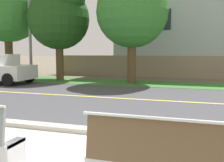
% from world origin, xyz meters
% --- Properties ---
extents(ground_plane, '(140.00, 140.00, 0.00)m').
position_xyz_m(ground_plane, '(0.00, 8.00, 0.00)').
color(ground_plane, '#665B4C').
extents(curb_edge, '(44.00, 0.30, 0.11)m').
position_xyz_m(curb_edge, '(0.00, 2.35, 0.06)').
color(curb_edge, '#ADA89E').
rests_on(curb_edge, ground_plane).
extents(street_asphalt, '(52.00, 8.00, 0.01)m').
position_xyz_m(street_asphalt, '(0.00, 6.50, 0.00)').
color(street_asphalt, '#424247').
rests_on(street_asphalt, ground_plane).
extents(road_centre_line, '(48.00, 0.14, 0.01)m').
position_xyz_m(road_centre_line, '(0.00, 6.50, 0.01)').
color(road_centre_line, '#E0CC4C').
rests_on(road_centre_line, ground_plane).
extents(far_verge_grass, '(48.00, 2.80, 0.02)m').
position_xyz_m(far_verge_grass, '(0.00, 11.18, 0.01)').
color(far_verge_grass, '#38702D').
rests_on(far_verge_grass, ground_plane).
extents(bench_right, '(1.90, 0.48, 1.01)m').
position_xyz_m(bench_right, '(1.51, 0.30, 0.46)').
color(bench_right, silver).
rests_on(bench_right, ground_plane).
extents(streetlamp, '(0.24, 2.10, 7.71)m').
position_xyz_m(streetlamp, '(-7.44, 10.96, 4.37)').
color(streetlamp, gray).
rests_on(streetlamp, ground_plane).
extents(shade_tree_far_left, '(4.52, 4.52, 7.46)m').
position_xyz_m(shade_tree_far_left, '(-9.60, 11.69, 4.85)').
color(shade_tree_far_left, brown).
rests_on(shade_tree_far_left, ground_plane).
extents(shade_tree_left, '(3.57, 3.57, 5.90)m').
position_xyz_m(shade_tree_left, '(-5.85, 11.44, 3.83)').
color(shade_tree_left, brown).
rests_on(shade_tree_left, ground_plane).
extents(shade_tree_centre, '(3.74, 3.74, 6.16)m').
position_xyz_m(shade_tree_centre, '(-1.36, 11.00, 4.00)').
color(shade_tree_centre, brown).
rests_on(shade_tree_centre, ground_plane).
extents(garden_wall, '(13.00, 0.36, 1.40)m').
position_xyz_m(garden_wall, '(-1.44, 14.74, 0.70)').
color(garden_wall, gray).
rests_on(garden_wall, ground_plane).
extents(house_across_street, '(12.70, 6.91, 7.32)m').
position_xyz_m(house_across_street, '(2.25, 17.94, 3.71)').
color(house_across_street, '#A3ADB2').
rests_on(house_across_street, ground_plane).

